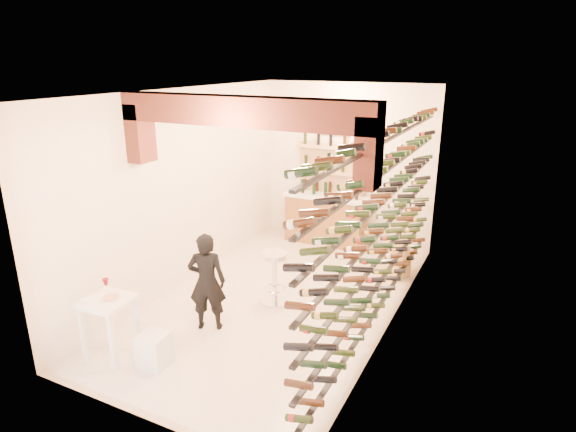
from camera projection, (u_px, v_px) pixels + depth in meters
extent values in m
plane|color=silver|center=(280.00, 299.00, 7.64)|extent=(6.00, 6.00, 0.00)
cube|color=white|center=(347.00, 164.00, 9.70)|extent=(3.50, 0.02, 3.20)
cube|color=white|center=(134.00, 283.00, 4.59)|extent=(3.50, 0.02, 3.20)
cube|color=white|center=(184.00, 189.00, 7.88)|extent=(0.02, 6.00, 3.20)
cube|color=white|center=(396.00, 219.00, 6.41)|extent=(0.02, 6.00, 3.20)
cube|color=#A05C38|center=(278.00, 91.00, 6.65)|extent=(3.50, 6.00, 0.02)
cube|color=#974435|center=(241.00, 111.00, 5.85)|extent=(3.50, 0.35, 0.36)
cube|color=#974435|center=(140.00, 133.00, 6.65)|extent=(0.24, 0.35, 0.80)
cube|color=#974435|center=(369.00, 153.00, 5.28)|extent=(0.24, 0.35, 0.80)
cube|color=black|center=(378.00, 307.00, 6.90)|extent=(0.06, 5.70, 0.03)
cube|color=black|center=(380.00, 282.00, 6.77)|extent=(0.06, 5.70, 0.03)
cube|color=black|center=(382.00, 255.00, 6.65)|extent=(0.06, 5.70, 0.03)
cube|color=black|center=(384.00, 228.00, 6.52)|extent=(0.06, 5.70, 0.03)
cube|color=black|center=(385.00, 199.00, 6.40)|extent=(0.06, 5.70, 0.03)
cube|color=black|center=(387.00, 170.00, 6.27)|extent=(0.06, 5.70, 0.03)
cube|color=black|center=(389.00, 139.00, 6.15)|extent=(0.06, 5.70, 0.03)
cube|color=#9B622F|center=(326.00, 220.00, 9.88)|extent=(1.60, 0.55, 0.96)
cube|color=white|center=(326.00, 196.00, 9.72)|extent=(1.70, 0.62, 0.05)
cube|color=tan|center=(331.00, 192.00, 9.95)|extent=(1.40, 0.10, 2.00)
cube|color=tan|center=(329.00, 219.00, 10.03)|extent=(1.40, 0.28, 0.04)
cube|color=tan|center=(329.00, 196.00, 9.88)|extent=(1.40, 0.28, 0.04)
cube|color=tan|center=(330.00, 172.00, 9.72)|extent=(1.40, 0.28, 0.04)
cube|color=tan|center=(331.00, 147.00, 9.57)|extent=(1.40, 0.28, 0.04)
cube|color=brown|center=(334.00, 121.00, 9.54)|extent=(0.70, 0.04, 0.55)
cube|color=#99998C|center=(334.00, 121.00, 9.52)|extent=(0.60, 0.01, 0.45)
cube|color=white|center=(107.00, 301.00, 5.94)|extent=(0.60, 0.60, 0.05)
cube|color=white|center=(83.00, 335.00, 5.95)|extent=(0.05, 0.05, 0.76)
cube|color=white|center=(112.00, 343.00, 5.79)|extent=(0.05, 0.05, 0.76)
cube|color=white|center=(109.00, 318.00, 6.35)|extent=(0.05, 0.05, 0.76)
cube|color=white|center=(137.00, 325.00, 6.19)|extent=(0.05, 0.05, 0.76)
cylinder|color=white|center=(111.00, 299.00, 5.93)|extent=(0.26, 0.26, 0.02)
cylinder|color=#BF7266|center=(111.00, 297.00, 5.92)|extent=(0.19, 0.19, 0.02)
cube|color=white|center=(87.00, 300.00, 5.90)|extent=(0.17, 0.17, 0.02)
cylinder|color=white|center=(107.00, 291.00, 6.14)|extent=(0.08, 0.08, 0.00)
cylinder|color=white|center=(106.00, 287.00, 6.12)|extent=(0.01, 0.01, 0.10)
cone|color=#5F080E|center=(106.00, 282.00, 6.10)|extent=(0.08, 0.08, 0.09)
cube|color=white|center=(154.00, 350.00, 5.96)|extent=(0.36, 0.36, 0.43)
imported|color=black|center=(207.00, 282.00, 6.64)|extent=(0.61, 0.52, 1.41)
cylinder|color=silver|center=(275.00, 301.00, 7.55)|extent=(0.43, 0.43, 0.03)
cylinder|color=silver|center=(275.00, 279.00, 7.44)|extent=(0.09, 0.09, 0.75)
cylinder|color=silver|center=(274.00, 255.00, 7.31)|extent=(0.41, 0.41, 0.08)
torus|color=silver|center=(275.00, 288.00, 7.49)|extent=(0.33, 0.33, 0.03)
cube|color=#DEBA7A|center=(393.00, 267.00, 8.47)|extent=(0.60, 0.52, 0.30)
cube|color=#DEBA7A|center=(394.00, 252.00, 8.39)|extent=(0.49, 0.37, 0.26)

